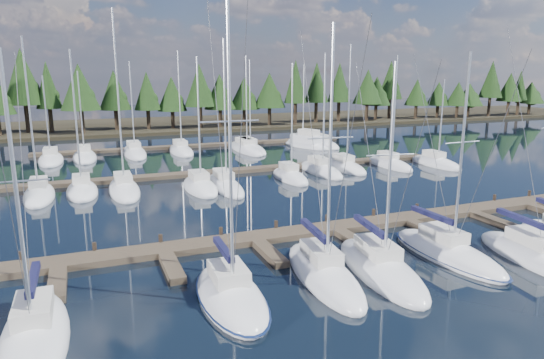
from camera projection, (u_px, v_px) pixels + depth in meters
name	position (u px, v px, depth m)	size (l,w,h in m)	color
ground	(272.00, 192.00, 45.46)	(260.00, 260.00, 0.00)	black
far_shore	(165.00, 125.00, 99.86)	(220.00, 30.00, 0.60)	black
main_dock	(338.00, 230.00, 33.94)	(44.00, 6.13, 0.90)	#4C3F2F
back_docks	(217.00, 157.00, 63.20)	(50.00, 21.80, 0.40)	#4C3F2F
front_sailboat_0	(35.00, 336.00, 20.29)	(2.78, 8.57, 12.76)	white
front_sailboat_1	(231.00, 295.00, 23.93)	(3.40, 8.21, 16.22)	white
front_sailboat_2	(323.00, 273.00, 26.56)	(3.71, 9.55, 14.21)	white
front_sailboat_3	(380.00, 268.00, 27.30)	(4.30, 9.81, 12.41)	white
front_sailboat_4	(447.00, 253.00, 29.62)	(3.22, 9.36, 12.98)	white
front_sailboat_5	(536.00, 257.00, 28.84)	(3.73, 9.49, 14.67)	white
back_sailboat_rows	(225.00, 162.00, 59.41)	(46.07, 33.68, 17.24)	white
motor_yacht_right	(307.00, 144.00, 72.45)	(5.74, 9.23, 4.38)	white
tree_line	(166.00, 91.00, 89.02)	(183.30, 11.90, 14.35)	black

